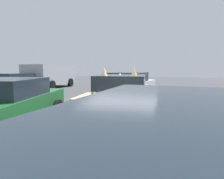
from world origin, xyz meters
name	(u,v)px	position (x,y,z in m)	size (l,w,h in m)	color
ground_plane	(120,115)	(0.00, 0.00, 0.00)	(60.00, 60.00, 0.00)	#47474C
art_car_decorated	(120,95)	(0.05, 0.00, 0.70)	(4.75, 2.43, 1.70)	beige
parked_van_far_left	(51,75)	(7.41, 7.90, 1.09)	(5.02, 2.39, 1.92)	#9EA3A8
parked_sedan_behind_right	(128,86)	(3.25, 0.42, 0.73)	(4.51, 2.54, 1.43)	silver
parked_sedan_row_back_far	(12,83)	(3.38, 7.99, 0.67)	(4.77, 2.44, 1.31)	navy
parked_sedan_far_right	(3,106)	(-2.68, 2.39, 0.71)	(4.53, 2.71, 1.39)	#1E602D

